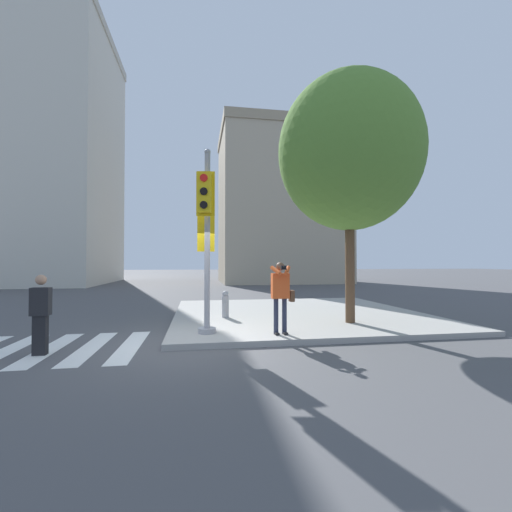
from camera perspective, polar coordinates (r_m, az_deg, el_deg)
ground_plane at (r=7.82m, az=-11.37°, el=-14.29°), size 160.00×160.00×0.00m
sidewalk_corner at (r=11.71m, az=6.83°, el=-9.54°), size 8.00×8.00×0.14m
traffic_signal_pole at (r=8.16m, az=-8.35°, el=4.39°), size 0.47×1.15×4.35m
person_photographer at (r=7.98m, az=4.19°, el=-5.88°), size 0.58×0.54×1.66m
pedestrian_distant at (r=7.90m, az=-32.25°, el=-7.96°), size 0.34×0.20×1.55m
street_tree at (r=10.27m, az=15.29°, el=16.29°), size 3.95×3.95×6.90m
fire_hydrant at (r=10.45m, az=-5.11°, el=-8.00°), size 0.21×0.27×0.80m
building_left at (r=35.08m, az=-31.47°, el=14.04°), size 10.27×12.40×21.68m
building_right at (r=32.35m, az=3.98°, el=8.20°), size 11.10×9.22×14.00m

